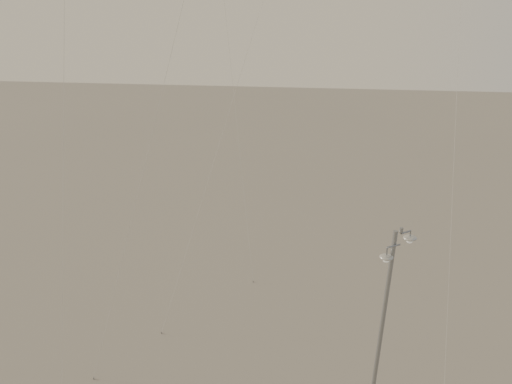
# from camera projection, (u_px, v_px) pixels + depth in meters

# --- Properties ---
(street_lamp) EXTENTS (1.42, 1.16, 8.91)m
(street_lamp) POSITION_uv_depth(u_px,v_px,m) (384.00, 322.00, 22.75)
(street_lamp) COLOR gray
(street_lamp) RESTS_ON ground
(kite_3) EXTENTS (1.33, 3.49, 18.85)m
(kite_3) POSITION_uv_depth(u_px,v_px,m) (64.00, 80.00, 20.92)
(kite_3) COLOR maroon
(kite_3) RESTS_ON ground
(kite_4) EXTENTS (0.85, 10.92, 19.85)m
(kite_4) POSITION_uv_depth(u_px,v_px,m) (459.00, 24.00, 28.03)
(kite_4) COLOR #2A2523
(kite_4) RESTS_ON ground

